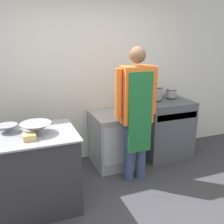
# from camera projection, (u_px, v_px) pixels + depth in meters

# --- Properties ---
(wall_back) EXTENTS (8.00, 0.05, 2.70)m
(wall_back) POSITION_uv_depth(u_px,v_px,m) (86.00, 75.00, 3.98)
(wall_back) COLOR silver
(wall_back) RESTS_ON ground_plane
(prep_counter) EXTENTS (1.15, 0.78, 0.91)m
(prep_counter) POSITION_uv_depth(u_px,v_px,m) (27.00, 172.00, 2.96)
(prep_counter) COLOR #2D2D33
(prep_counter) RESTS_ON ground_plane
(stove) EXTENTS (0.76, 0.65, 0.96)m
(stove) POSITION_uv_depth(u_px,v_px,m) (165.00, 128.00, 4.30)
(stove) COLOR #4C4F56
(stove) RESTS_ON ground_plane
(fridge_unit) EXTENTS (0.61, 0.67, 0.81)m
(fridge_unit) POSITION_uv_depth(u_px,v_px,m) (113.00, 139.00, 4.02)
(fridge_unit) COLOR #93999E
(fridge_unit) RESTS_ON ground_plane
(person_cook) EXTENTS (0.59, 0.24, 1.82)m
(person_cook) POSITION_uv_depth(u_px,v_px,m) (136.00, 108.00, 3.42)
(person_cook) COLOR #38476B
(person_cook) RESTS_ON ground_plane
(mixing_bowl) EXTENTS (0.34, 0.34, 0.12)m
(mixing_bowl) POSITION_uv_depth(u_px,v_px,m) (36.00, 128.00, 2.85)
(mixing_bowl) COLOR gray
(mixing_bowl) RESTS_ON prep_counter
(small_bowl) EXTENTS (0.22, 0.22, 0.08)m
(small_bowl) POSITION_uv_depth(u_px,v_px,m) (7.00, 128.00, 2.90)
(small_bowl) COLOR gray
(small_bowl) RESTS_ON prep_counter
(plastic_tub) EXTENTS (0.13, 0.13, 0.06)m
(plastic_tub) POSITION_uv_depth(u_px,v_px,m) (29.00, 137.00, 2.69)
(plastic_tub) COLOR #D8B266
(plastic_tub) RESTS_ON prep_counter
(stock_pot) EXTENTS (0.26, 0.26, 0.23)m
(stock_pot) POSITION_uv_depth(u_px,v_px,m) (154.00, 92.00, 4.17)
(stock_pot) COLOR gray
(stock_pot) RESTS_ON stove
(sauce_pot) EXTENTS (0.17, 0.17, 0.15)m
(sauce_pot) POSITION_uv_depth(u_px,v_px,m) (171.00, 93.00, 4.29)
(sauce_pot) COLOR gray
(sauce_pot) RESTS_ON stove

